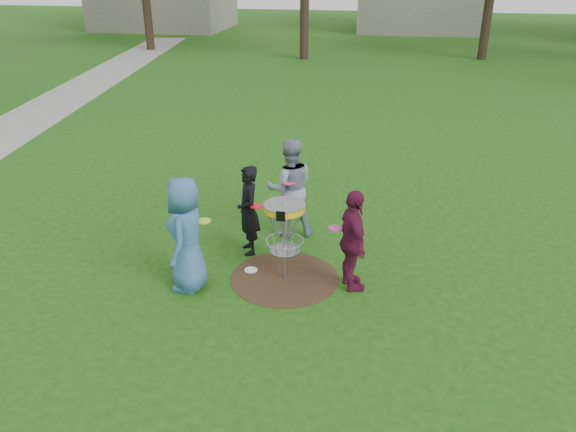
% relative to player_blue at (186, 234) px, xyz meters
% --- Properties ---
extents(ground, '(100.00, 100.00, 0.00)m').
position_rel_player_blue_xyz_m(ground, '(1.45, 0.51, -0.93)').
color(ground, '#19470F').
rests_on(ground, ground).
extents(dirt_patch, '(1.80, 1.80, 0.01)m').
position_rel_player_blue_xyz_m(dirt_patch, '(1.45, 0.51, -0.93)').
color(dirt_patch, '#47331E').
rests_on(dirt_patch, ground).
extents(concrete_path, '(7.75, 39.92, 0.02)m').
position_rel_player_blue_xyz_m(concrete_path, '(-8.55, 8.51, -0.92)').
color(concrete_path, '#9E9E99').
rests_on(concrete_path, ground).
extents(player_blue, '(0.64, 0.94, 1.87)m').
position_rel_player_blue_xyz_m(player_blue, '(0.00, 0.00, 0.00)').
color(player_blue, '#346290').
rests_on(player_blue, ground).
extents(player_black, '(0.61, 0.70, 1.62)m').
position_rel_player_blue_xyz_m(player_black, '(0.66, 1.31, -0.12)').
color(player_black, black).
rests_on(player_black, ground).
extents(player_grey, '(1.09, 0.96, 1.89)m').
position_rel_player_blue_xyz_m(player_grey, '(1.24, 2.14, 0.01)').
color(player_grey, gray).
rests_on(player_grey, ground).
extents(player_maroon, '(0.73, 1.06, 1.68)m').
position_rel_player_blue_xyz_m(player_maroon, '(2.55, 0.42, -0.10)').
color(player_maroon, '#5D1534').
rests_on(player_maroon, ground).
extents(disc_on_grass, '(0.22, 0.22, 0.02)m').
position_rel_player_blue_xyz_m(disc_on_grass, '(0.84, 0.65, -0.92)').
color(disc_on_grass, white).
rests_on(disc_on_grass, ground).
extents(disc_golf_basket, '(0.66, 0.67, 1.38)m').
position_rel_player_blue_xyz_m(disc_golf_basket, '(1.45, 0.51, 0.09)').
color(disc_golf_basket, '#9EA0A5').
rests_on(disc_golf_basket, ground).
extents(held_discs, '(2.22, 1.99, 0.18)m').
position_rel_player_blue_xyz_m(held_discs, '(1.17, 0.88, 0.15)').
color(held_discs, '#ABFA1B').
rests_on(held_discs, ground).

